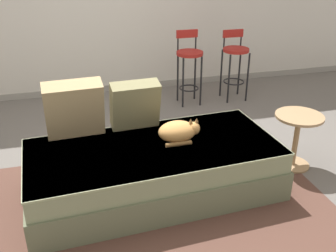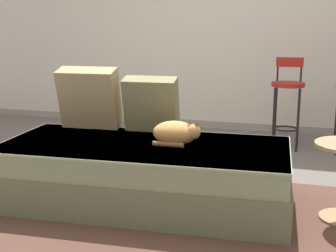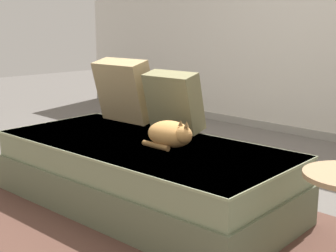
# 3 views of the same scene
# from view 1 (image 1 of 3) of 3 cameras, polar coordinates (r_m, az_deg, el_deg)

# --- Properties ---
(ground_plane) EXTENTS (16.00, 16.00, 0.00)m
(ground_plane) POSITION_cam_1_polar(r_m,az_deg,el_deg) (3.78, -3.39, -6.10)
(ground_plane) COLOR #66605B
(ground_plane) RESTS_ON ground
(wall_baseboard_trim) EXTENTS (8.00, 0.02, 0.09)m
(wall_baseboard_trim) POSITION_cam_1_polar(r_m,az_deg,el_deg) (5.73, -7.98, 5.50)
(wall_baseboard_trim) COLOR gray
(wall_baseboard_trim) RESTS_ON ground
(area_rug) EXTENTS (2.78, 2.07, 0.01)m
(area_rug) POSITION_cam_1_polar(r_m,az_deg,el_deg) (3.22, -0.75, -12.36)
(area_rug) COLOR brown
(area_rug) RESTS_ON ground
(couch) EXTENTS (2.14, 1.09, 0.44)m
(couch) POSITION_cam_1_polar(r_m,az_deg,el_deg) (3.33, -2.06, -6.26)
(couch) COLOR #636B50
(couch) RESTS_ON ground
(throw_pillow_corner) EXTENTS (0.50, 0.31, 0.51)m
(throw_pillow_corner) POSITION_cam_1_polar(r_m,az_deg,el_deg) (3.37, -13.46, 2.44)
(throw_pillow_corner) COLOR tan
(throw_pillow_corner) RESTS_ON couch
(throw_pillow_middle) EXTENTS (0.44, 0.27, 0.45)m
(throw_pillow_middle) POSITION_cam_1_polar(r_m,az_deg,el_deg) (3.45, -4.82, 3.08)
(throw_pillow_middle) COLOR #847F56
(throw_pillow_middle) RESTS_ON couch
(cat) EXTENTS (0.35, 0.25, 0.20)m
(cat) POSITION_cam_1_polar(r_m,az_deg,el_deg) (3.28, 1.57, -0.77)
(cat) COLOR tan
(cat) RESTS_ON couch
(bar_stool_near_window) EXTENTS (0.34, 0.34, 0.94)m
(bar_stool_near_window) POSITION_cam_1_polar(r_m,az_deg,el_deg) (5.10, 3.10, 9.40)
(bar_stool_near_window) COLOR black
(bar_stool_near_window) RESTS_ON ground
(bar_stool_by_doorway) EXTENTS (0.34, 0.34, 0.91)m
(bar_stool_by_doorway) POSITION_cam_1_polar(r_m,az_deg,el_deg) (5.33, 9.69, 9.68)
(bar_stool_by_doorway) COLOR black
(bar_stool_by_doorway) RESTS_ON ground
(side_table) EXTENTS (0.44, 0.44, 0.53)m
(side_table) POSITION_cam_1_polar(r_m,az_deg,el_deg) (3.85, 18.20, -1.01)
(side_table) COLOR tan
(side_table) RESTS_ON ground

